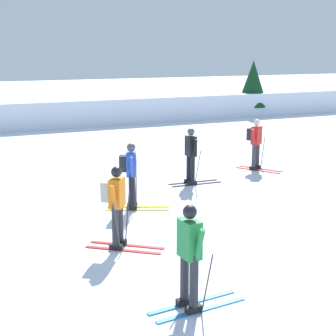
{
  "coord_description": "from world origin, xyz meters",
  "views": [
    {
      "loc": [
        -5.68,
        -8.43,
        3.97
      ],
      "look_at": [
        -0.34,
        3.61,
        0.9
      ],
      "focal_mm": 54.43,
      "sensor_mm": 36.0,
      "label": 1
    }
  ],
  "objects_px": {
    "conifer_far_right": "(253,84)",
    "skier_blue": "(131,172)",
    "skier_black": "(191,154)",
    "skier_green": "(190,254)",
    "skier_orange": "(116,203)",
    "skier_red": "(256,142)"
  },
  "relations": [
    {
      "from": "conifer_far_right",
      "to": "skier_blue",
      "type": "bearing_deg",
      "value": -131.88
    },
    {
      "from": "skier_black",
      "to": "skier_green",
      "type": "bearing_deg",
      "value": -116.58
    },
    {
      "from": "skier_blue",
      "to": "skier_orange",
      "type": "relative_size",
      "value": 1.0
    },
    {
      "from": "skier_orange",
      "to": "conifer_far_right",
      "type": "height_order",
      "value": "conifer_far_right"
    },
    {
      "from": "skier_green",
      "to": "skier_black",
      "type": "xyz_separation_m",
      "value": [
        3.42,
        6.83,
        -0.0
      ]
    },
    {
      "from": "skier_blue",
      "to": "conifer_far_right",
      "type": "bearing_deg",
      "value": 48.12
    },
    {
      "from": "skier_blue",
      "to": "skier_orange",
      "type": "height_order",
      "value": "same"
    },
    {
      "from": "skier_black",
      "to": "conifer_far_right",
      "type": "relative_size",
      "value": 0.51
    },
    {
      "from": "skier_red",
      "to": "skier_black",
      "type": "relative_size",
      "value": 1.0
    },
    {
      "from": "skier_red",
      "to": "conifer_far_right",
      "type": "distance_m",
      "value": 14.64
    },
    {
      "from": "skier_red",
      "to": "skier_green",
      "type": "relative_size",
      "value": 1.0
    },
    {
      "from": "skier_orange",
      "to": "skier_black",
      "type": "bearing_deg",
      "value": 47.18
    },
    {
      "from": "skier_blue",
      "to": "skier_black",
      "type": "relative_size",
      "value": 1.0
    },
    {
      "from": "skier_orange",
      "to": "skier_green",
      "type": "height_order",
      "value": "same"
    },
    {
      "from": "conifer_far_right",
      "to": "skier_orange",
      "type": "bearing_deg",
      "value": -130.08
    },
    {
      "from": "skier_blue",
      "to": "conifer_far_right",
      "type": "xyz_separation_m",
      "value": [
        13.23,
        14.76,
        0.99
      ]
    },
    {
      "from": "skier_orange",
      "to": "skier_black",
      "type": "relative_size",
      "value": 1.0
    },
    {
      "from": "skier_green",
      "to": "conifer_far_right",
      "type": "distance_m",
      "value": 24.51
    },
    {
      "from": "skier_black",
      "to": "skier_orange",
      "type": "bearing_deg",
      "value": -132.82
    },
    {
      "from": "skier_red",
      "to": "skier_orange",
      "type": "distance_m",
      "value": 8.08
    },
    {
      "from": "skier_green",
      "to": "conifer_far_right",
      "type": "height_order",
      "value": "conifer_far_right"
    },
    {
      "from": "skier_black",
      "to": "skier_blue",
      "type": "bearing_deg",
      "value": -147.36
    }
  ]
}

